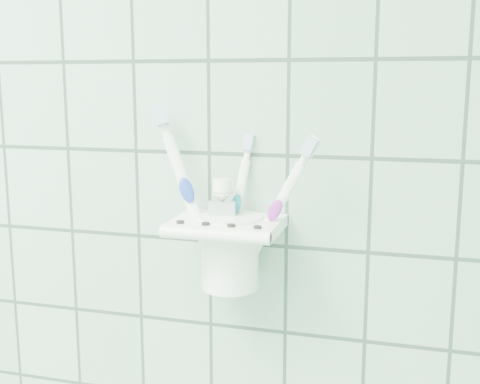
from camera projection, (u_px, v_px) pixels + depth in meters
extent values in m
cube|color=white|center=(236.00, 226.00, 0.74)|extent=(0.05, 0.02, 0.04)
cube|color=white|center=(227.00, 225.00, 0.70)|extent=(0.13, 0.10, 0.01)
cylinder|color=white|center=(214.00, 235.00, 0.66)|extent=(0.13, 0.01, 0.01)
cylinder|color=black|center=(180.00, 222.00, 0.68)|extent=(0.01, 0.01, 0.00)
cylinder|color=black|center=(205.00, 224.00, 0.67)|extent=(0.01, 0.01, 0.00)
cylinder|color=black|center=(231.00, 226.00, 0.67)|extent=(0.01, 0.01, 0.00)
cylinder|color=black|center=(258.00, 228.00, 0.66)|extent=(0.01, 0.01, 0.00)
cylinder|color=white|center=(230.00, 252.00, 0.71)|extent=(0.07, 0.07, 0.09)
cylinder|color=white|center=(230.00, 218.00, 0.71)|extent=(0.08, 0.08, 0.01)
cylinder|color=black|center=(230.00, 218.00, 0.71)|extent=(0.06, 0.06, 0.00)
cylinder|color=white|center=(218.00, 205.00, 0.70)|extent=(0.09, 0.04, 0.18)
cylinder|color=white|center=(217.00, 116.00, 0.68)|extent=(0.02, 0.02, 0.03)
cube|color=silver|center=(215.00, 103.00, 0.67)|extent=(0.03, 0.02, 0.03)
cube|color=white|center=(218.00, 102.00, 0.68)|extent=(0.02, 0.01, 0.03)
ellipsoid|color=#1E38A5|center=(216.00, 187.00, 0.69)|extent=(0.03, 0.02, 0.04)
cylinder|color=white|center=(222.00, 219.00, 0.71)|extent=(0.03, 0.05, 0.14)
cylinder|color=white|center=(222.00, 150.00, 0.70)|extent=(0.01, 0.01, 0.02)
cube|color=silver|center=(220.00, 140.00, 0.69)|extent=(0.01, 0.01, 0.02)
cube|color=white|center=(222.00, 140.00, 0.69)|extent=(0.01, 0.01, 0.02)
ellipsoid|color=teal|center=(221.00, 206.00, 0.70)|extent=(0.02, 0.01, 0.03)
cylinder|color=white|center=(239.00, 213.00, 0.71)|extent=(0.09, 0.02, 0.15)
cylinder|color=white|center=(239.00, 137.00, 0.69)|extent=(0.02, 0.01, 0.02)
cube|color=silver|center=(237.00, 126.00, 0.69)|extent=(0.02, 0.01, 0.03)
cube|color=white|center=(239.00, 125.00, 0.69)|extent=(0.02, 0.01, 0.03)
ellipsoid|color=purple|center=(238.00, 198.00, 0.70)|extent=(0.03, 0.01, 0.03)
cube|color=silver|center=(221.00, 241.00, 0.71)|extent=(0.03, 0.02, 0.09)
cube|color=silver|center=(221.00, 277.00, 0.72)|extent=(0.04, 0.01, 0.01)
cone|color=silver|center=(221.00, 198.00, 0.70)|extent=(0.03, 0.03, 0.02)
cylinder|color=white|center=(220.00, 188.00, 0.70)|extent=(0.03, 0.03, 0.02)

